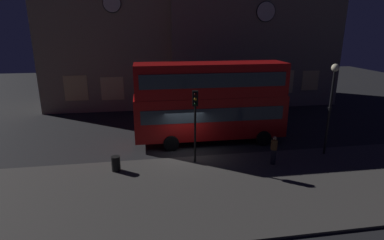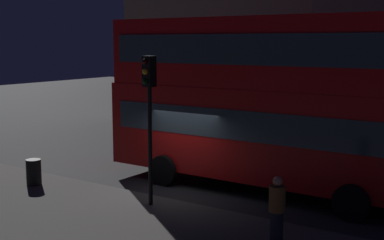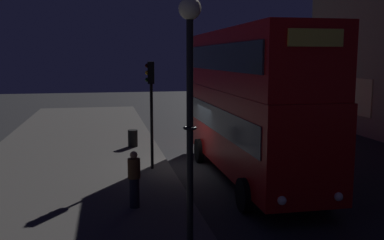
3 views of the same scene
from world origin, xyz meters
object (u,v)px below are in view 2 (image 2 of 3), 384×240
Objects in this scene: traffic_light_near_kerb at (149,99)px; pedestrian at (277,213)px; double_decker_bus at (258,95)px; litter_bin at (34,172)px.

traffic_light_near_kerb reaches higher than pedestrian.
double_decker_bus reaches higher than litter_bin.
traffic_light_near_kerb is 5.06× the size of litter_bin.
double_decker_bus is 12.36× the size of litter_bin.
traffic_light_near_kerb is 4.97m from pedestrian.
pedestrian is (2.75, -4.42, -2.07)m from double_decker_bus.
double_decker_bus is 7.64m from litter_bin.
litter_bin is (-6.09, -3.87, -2.51)m from double_decker_bus.
traffic_light_near_kerb is at bearing -105.15° from pedestrian.
litter_bin is at bearing -167.26° from traffic_light_near_kerb.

